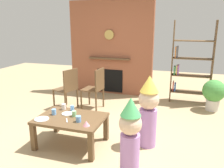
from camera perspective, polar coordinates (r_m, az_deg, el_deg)
ground_plane at (r=3.84m, az=-4.06°, el=-13.64°), size 12.00×12.00×0.00m
brick_fireplace_feature at (r=6.05m, az=-0.30°, el=8.81°), size 2.20×0.28×2.40m
bookshelf at (r=5.61m, az=18.58°, el=4.41°), size 0.90×0.28×1.90m
coffee_table at (r=3.58m, az=-10.20°, el=-9.18°), size 1.00×0.71×0.46m
paper_cup_near_left at (r=3.68m, az=-14.25°, el=-6.74°), size 0.07×0.07×0.09m
paper_cup_near_right at (r=3.76m, az=-9.86°, el=-5.97°), size 0.06×0.06×0.10m
paper_cup_center at (r=3.86m, az=-11.92°, el=-5.54°), size 0.07×0.07×0.10m
paper_cup_far_left at (r=3.55m, az=-9.41°, el=-7.28°), size 0.07×0.07×0.09m
paper_cup_far_right at (r=3.36m, az=-8.34°, el=-8.60°), size 0.08×0.08×0.09m
paper_plate_front at (r=3.57m, az=-17.09°, el=-8.32°), size 0.21×0.21×0.01m
paper_plate_rear at (r=3.68m, az=-11.00°, el=-7.24°), size 0.18×0.18×0.01m
birthday_cake_slice at (r=3.22m, az=-6.41°, el=-9.72°), size 0.10×0.10×0.07m
table_fork at (r=3.44m, az=-11.16°, el=-8.87°), size 0.09×0.14×0.01m
child_with_cone_hat at (r=2.83m, az=4.54°, el=-12.49°), size 0.28×0.28×1.00m
child_in_pink at (r=3.47m, az=9.03°, el=-6.30°), size 0.31×0.31×1.11m
dining_chair_left at (r=5.00m, az=-10.88°, el=-0.69°), size 0.50×0.50×0.90m
dining_chair_middle at (r=4.95m, az=-4.01°, el=-0.60°), size 0.44×0.44×0.90m
potted_plant_tall at (r=5.36m, az=23.97°, el=-1.99°), size 0.48×0.48×0.68m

